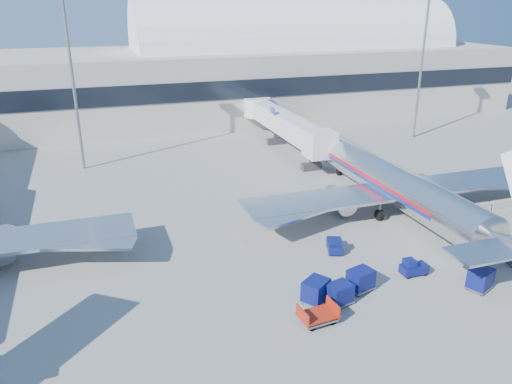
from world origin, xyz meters
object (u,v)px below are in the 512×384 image
object	(u,v)px
barrier_near	(478,208)
cart_solo_near	(480,279)
airliner_main	(399,186)
tug_left	(334,245)
cart_train_b	(339,293)
jetbridge_near	(281,122)
cart_open_red	(318,316)
cart_train_c	(316,290)
mast_east	(424,40)
mast_west	(69,50)
cart_train_a	(361,279)
barrier_mid	(503,204)
tug_lead	(413,267)
tug_right	(471,243)

from	to	relation	value
barrier_near	cart_solo_near	world-z (taller)	cart_solo_near
airliner_main	tug_left	distance (m)	11.58
cart_train_b	cart_solo_near	world-z (taller)	cart_solo_near
airliner_main	jetbridge_near	world-z (taller)	airliner_main
airliner_main	cart_open_red	size ratio (longest dim) A/B	14.13
cart_train_c	cart_open_red	distance (m)	2.53
tug_left	cart_train_c	world-z (taller)	cart_train_c
jetbridge_near	airliner_main	bearing A→B (deg)	-84.78
mast_east	cart_train_c	xyz separation A→B (m)	(-34.68, -37.55, -13.86)
jetbridge_near	tug_left	size ratio (longest dim) A/B	10.95
cart_train_b	cart_solo_near	xyz separation A→B (m)	(10.90, -1.62, 0.03)
cart_train_b	mast_west	bearing A→B (deg)	99.71
cart_train_a	cart_train_b	bearing A→B (deg)	-169.84
airliner_main	cart_solo_near	size ratio (longest dim) A/B	16.18
barrier_mid	tug_lead	world-z (taller)	tug_lead
mast_west	tug_right	world-z (taller)	mast_west
tug_lead	mast_east	bearing A→B (deg)	55.99
jetbridge_near	tug_left	xyz separation A→B (m)	(-7.48, -31.89, -3.26)
barrier_near	tug_lead	bearing A→B (deg)	-148.17
cart_open_red	cart_solo_near	bearing A→B (deg)	-6.19
airliner_main	tug_left	bearing A→B (deg)	-150.51
cart_train_b	tug_left	bearing A→B (deg)	51.45
barrier_near	cart_train_b	xyz separation A→B (m)	(-21.21, -10.34, 0.40)
cart_train_c	mast_west	bearing A→B (deg)	77.06
cart_train_c	cart_solo_near	bearing A→B (deg)	-46.16
tug_left	airliner_main	bearing A→B (deg)	-40.60
jetbridge_near	tug_lead	bearing A→B (deg)	-95.15
mast_west	tug_lead	bearing A→B (deg)	-56.45
cart_train_c	cart_solo_near	world-z (taller)	cart_train_c
jetbridge_near	barrier_near	distance (m)	30.82
mast_west	cart_train_a	bearing A→B (deg)	-62.75
jetbridge_near	cart_train_b	world-z (taller)	jetbridge_near
tug_lead	tug_left	world-z (taller)	tug_left
barrier_mid	tug_left	xyz separation A→B (m)	(-21.18, -3.09, 0.22)
airliner_main	mast_east	xyz separation A→B (m)	(20.00, 25.49, 11.87)
airliner_main	tug_right	size ratio (longest dim) A/B	14.56
tug_lead	tug_left	xyz separation A→B (m)	(-4.12, 5.46, 0.04)
mast_west	cart_train_b	distance (m)	44.12
cart_train_c	barrier_mid	bearing A→B (deg)	-14.96
tug_left	cart_train_a	size ratio (longest dim) A/B	1.13
mast_west	tug_lead	size ratio (longest dim) A/B	10.47
mast_west	cart_train_b	world-z (taller)	mast_west
cart_train_b	mast_east	bearing A→B (deg)	35.15
cart_train_a	barrier_near	bearing A→B (deg)	10.22
airliner_main	barrier_mid	xyz separation A→B (m)	(11.30, -2.51, -2.48)
airliner_main	barrier_near	size ratio (longest dim) A/B	12.42
cart_solo_near	cart_open_red	xyz separation A→B (m)	(-13.27, 0.09, -0.41)
cart_train_a	cart_open_red	distance (m)	5.45
cart_train_b	cart_open_red	distance (m)	2.85
jetbridge_near	tug_right	xyz separation A→B (m)	(3.84, -35.40, -3.25)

